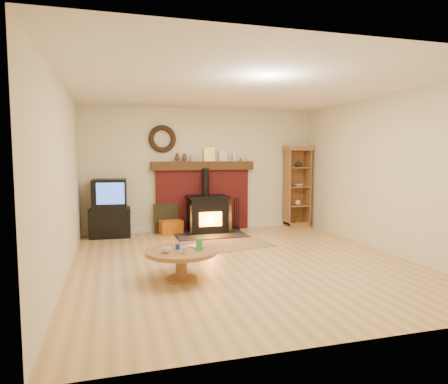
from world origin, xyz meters
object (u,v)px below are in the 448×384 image
object	(u,v)px
curio_cabinet	(297,186)
coffee_table	(181,256)
tv_unit	(110,209)
wood_stove	(208,215)

from	to	relation	value
curio_cabinet	coffee_table	distance (m)	4.54
tv_unit	curio_cabinet	size ratio (longest dim) A/B	0.63
tv_unit	curio_cabinet	world-z (taller)	curio_cabinet
curio_cabinet	coffee_table	bearing A→B (deg)	-134.95
wood_stove	tv_unit	bearing A→B (deg)	174.36
wood_stove	coffee_table	bearing A→B (deg)	-109.70
coffee_table	curio_cabinet	bearing A→B (deg)	45.05
curio_cabinet	tv_unit	bearing A→B (deg)	-178.81
curio_cabinet	coffee_table	world-z (taller)	curio_cabinet
tv_unit	coffee_table	xyz separation A→B (m)	(0.90, -3.10, -0.22)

